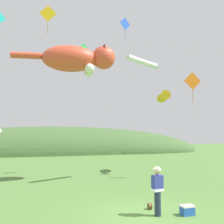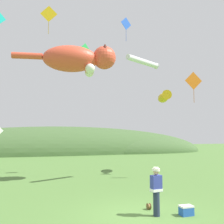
% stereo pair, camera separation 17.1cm
% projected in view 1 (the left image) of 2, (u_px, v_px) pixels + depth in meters
% --- Properties ---
extents(ground_plane, '(120.00, 120.00, 0.00)m').
position_uv_depth(ground_plane, '(144.00, 216.00, 9.18)').
color(ground_plane, '#517A38').
extents(distant_hill_ridge, '(50.86, 12.11, 8.61)m').
position_uv_depth(distant_hill_ridge, '(71.00, 153.00, 40.45)').
color(distant_hill_ridge, '#426033').
rests_on(distant_hill_ridge, ground).
extents(festival_attendant, '(0.46, 0.32, 1.77)m').
position_uv_depth(festival_attendant, '(157.00, 189.00, 9.28)').
color(festival_attendant, '#232D47').
rests_on(festival_attendant, ground).
extents(kite_spool, '(0.12, 0.25, 0.25)m').
position_uv_depth(kite_spool, '(150.00, 206.00, 10.02)').
color(kite_spool, olive).
rests_on(kite_spool, ground).
extents(picnic_cooler, '(0.50, 0.34, 0.36)m').
position_uv_depth(picnic_cooler, '(187.00, 210.00, 9.30)').
color(picnic_cooler, blue).
rests_on(picnic_cooler, ground).
extents(kite_giant_cat, '(6.81, 2.47, 2.08)m').
position_uv_depth(kite_giant_cat, '(77.00, 59.00, 16.76)').
color(kite_giant_cat, '#E04C33').
extents(kite_fish_windsock, '(1.61, 2.87, 0.85)m').
position_uv_depth(kite_fish_windsock, '(163.00, 97.00, 20.23)').
color(kite_fish_windsock, gold).
extents(kite_tube_streamer, '(2.88, 1.76, 0.44)m').
position_uv_depth(kite_tube_streamer, '(143.00, 62.00, 16.75)').
color(kite_tube_streamer, white).
extents(kite_diamond_orange, '(1.25, 0.18, 2.16)m').
position_uv_depth(kite_diamond_orange, '(192.00, 81.00, 17.34)').
color(kite_diamond_orange, orange).
extents(kite_diamond_gold, '(1.19, 0.22, 2.10)m').
position_uv_depth(kite_diamond_gold, '(48.00, 14.00, 17.75)').
color(kite_diamond_gold, yellow).
extents(kite_diamond_green, '(1.02, 0.56, 2.06)m').
position_uv_depth(kite_diamond_green, '(84.00, 50.00, 21.17)').
color(kite_diamond_green, green).
extents(kite_diamond_blue, '(0.97, 0.38, 1.93)m').
position_uv_depth(kite_diamond_blue, '(125.00, 24.00, 19.59)').
color(kite_diamond_blue, blue).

